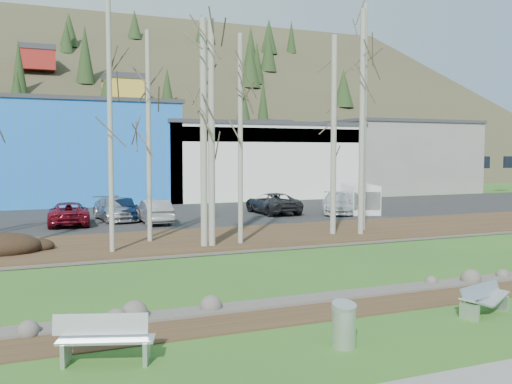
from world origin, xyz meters
name	(u,v)px	position (x,y,z in m)	size (l,w,h in m)	color
ground	(395,330)	(0.00, 0.00, 0.00)	(200.00, 200.00, 0.00)	#2D5920
dirt_strip	(347,307)	(0.00, 2.10, 0.01)	(80.00, 1.80, 0.03)	#382616
near_bank_rocks	(328,299)	(0.00, 3.10, 0.00)	(80.00, 0.80, 0.50)	#47423D
river	(269,271)	(0.00, 7.20, 0.00)	(80.00, 8.00, 0.90)	black
far_bank_rocks	(229,252)	(0.00, 11.30, 0.00)	(80.00, 0.80, 0.46)	#47423D
far_bank	(206,240)	(0.00, 14.50, 0.07)	(80.00, 7.00, 0.15)	#382616
parking_lot	(156,216)	(0.00, 25.00, 0.07)	(80.00, 14.00, 0.14)	black
building_blue	(44,152)	(-6.00, 39.00, 4.16)	(20.40, 12.24, 8.30)	blue
building_white	(248,160)	(12.00, 38.98, 3.41)	(18.36, 12.24, 6.80)	silver
building_grey	(390,157)	(28.00, 39.00, 3.66)	(14.28, 12.24, 7.30)	slate
hillside	(71,67)	(0.00, 84.00, 17.50)	(160.00, 72.00, 35.00)	#373122
bench_intact	(105,339)	(-6.53, 0.56, 0.47)	(1.96, 1.14, 0.94)	silver
bench_damaged	(483,300)	(2.93, 0.25, 0.38)	(1.76, 0.97, 0.75)	silver
litter_bin	(344,327)	(-1.70, -0.52, 0.44)	(0.51, 0.51, 0.88)	silver
dirt_mound	(2,245)	(-8.69, 13.94, 0.44)	(2.98, 2.11, 0.58)	black
birch_3	(110,126)	(-4.59, 12.53, 5.19)	(0.20, 0.20, 10.08)	#A7A497
birch_4	(211,133)	(-0.39, 12.41, 4.96)	(0.29, 0.29, 9.62)	#A7A497
birch_5	(149,137)	(-2.60, 14.62, 4.84)	(0.21, 0.21, 9.39)	#A7A497
birch_6	(240,139)	(0.98, 12.54, 4.72)	(0.21, 0.21, 9.14)	#A7A497
birch_7	(334,135)	(6.24, 13.50, 4.98)	(0.28, 0.28, 9.66)	#A7A497
birch_8	(362,123)	(7.47, 12.91, 5.59)	(0.27, 0.27, 10.88)	#A7A497
birch_9	(364,118)	(8.39, 14.13, 5.89)	(0.25, 0.25, 11.47)	#A7A497
birch_10	(204,133)	(-0.73, 12.41, 4.96)	(0.29, 0.29, 9.62)	#A7A497
car_1	(69,213)	(-5.51, 22.10, 0.78)	(2.12, 4.61, 1.28)	maroon
car_2	(115,209)	(-2.80, 23.34, 0.81)	(1.89, 4.64, 1.35)	#94959A
car_3	(123,208)	(-2.35, 23.18, 0.84)	(1.65, 4.11, 1.40)	#0D2143
car_4	(154,211)	(-0.97, 21.01, 0.81)	(1.43, 4.10, 1.35)	#A5A5A7
car_5	(272,203)	(7.33, 23.14, 0.82)	(2.27, 4.91, 1.37)	#2B2B2D
car_6	(337,203)	(11.28, 21.58, 0.81)	(1.87, 4.61, 1.34)	silver
van_white	(360,199)	(12.98, 21.41, 1.07)	(3.13, 4.61, 1.87)	white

